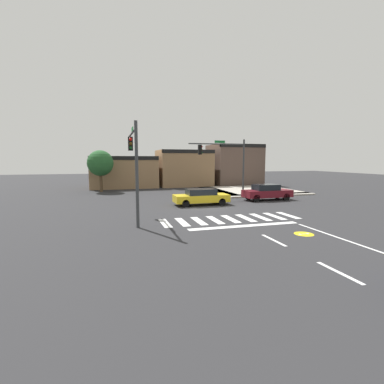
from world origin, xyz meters
The scene contains 11 objects.
ground_plane centered at (0.00, 0.00, 0.00)m, with size 120.00×120.00×0.00m, color #2B2B2D.
crosswalk_near centered at (0.00, -4.50, 0.00)m, with size 9.07×2.41×0.01m.
lane_markings centered at (1.16, -11.43, 0.00)m, with size 6.80×18.75×0.01m.
bike_detector_marking centered at (2.12, -8.96, 0.00)m, with size 0.99×0.99×0.01m.
curb_corner_northeast centered at (8.49, 9.42, 0.07)m, with size 10.00×10.60×0.15m.
storefront_row centered at (3.44, 19.21, 2.64)m, with size 24.60×6.70×6.07m.
traffic_signal_southwest centered at (-5.96, -3.20, 4.12)m, with size 0.32×5.52×5.91m.
traffic_signal_northeast centered at (3.68, 5.43, 4.06)m, with size 5.96×0.32×5.85m.
car_maroon centered at (6.78, 2.41, 0.76)m, with size 4.58×1.73×1.50m.
car_yellow centered at (-0.08, 1.40, 0.71)m, with size 4.61×1.76×1.37m.
roadside_tree centered at (-8.50, 14.00, 3.37)m, with size 3.03×3.03×4.91m.
Camera 1 is at (-7.34, -20.89, 3.81)m, focal length 26.24 mm.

